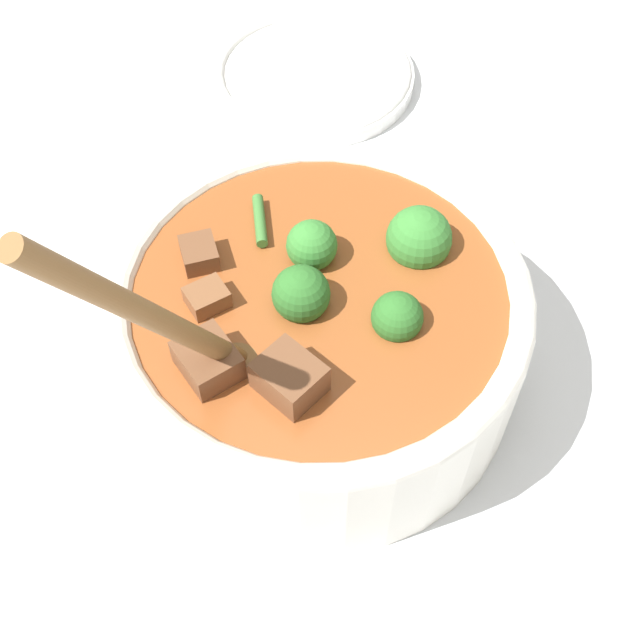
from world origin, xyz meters
TOP-DOWN VIEW (x-y plane):
  - ground_plane at (0.00, 0.00)m, footprint 4.00×4.00m
  - stew_bowl at (-0.00, 0.00)m, footprint 0.25×0.28m
  - empty_plate at (0.15, -0.27)m, footprint 0.18×0.18m

SIDE VIEW (x-z plane):
  - ground_plane at x=0.00m, z-range 0.00..0.00m
  - empty_plate at x=0.15m, z-range 0.00..0.02m
  - stew_bowl at x=0.00m, z-range -0.07..0.18m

